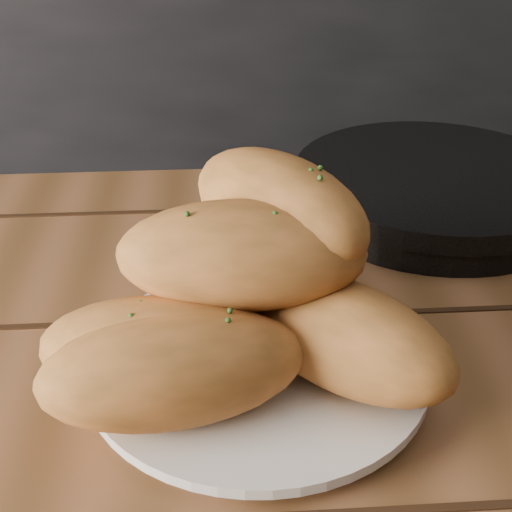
{
  "coord_description": "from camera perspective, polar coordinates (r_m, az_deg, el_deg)",
  "views": [
    {
      "loc": [
        -0.15,
        0.13,
        1.09
      ],
      "look_at": [
        -0.13,
        0.55,
        0.84
      ],
      "focal_mm": 50.0,
      "sensor_mm": 36.0,
      "label": 1
    }
  ],
  "objects": [
    {
      "name": "bread_rolls",
      "position": [
        0.48,
        -1.12,
        -3.38
      ],
      "size": [
        0.29,
        0.26,
        0.14
      ],
      "color": "#CB7638",
      "rests_on": "plate"
    },
    {
      "name": "skillet",
      "position": [
        0.77,
        14.18,
        5.31
      ],
      "size": [
        0.42,
        0.29,
        0.05
      ],
      "color": "black",
      "rests_on": "table"
    },
    {
      "name": "table",
      "position": [
        0.6,
        11.99,
        -18.2
      ],
      "size": [
        1.48,
        0.82,
        0.75
      ],
      "color": "brown",
      "rests_on": "ground"
    },
    {
      "name": "plate",
      "position": [
        0.52,
        0.15,
        -8.77
      ],
      "size": [
        0.25,
        0.25,
        0.02
      ],
      "color": "white",
      "rests_on": "table"
    },
    {
      "name": "counter",
      "position": [
        1.7,
        1.62,
        8.22
      ],
      "size": [
        2.8,
        0.6,
        0.9
      ],
      "primitive_type": "cube",
      "color": "black",
      "rests_on": "ground"
    }
  ]
}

